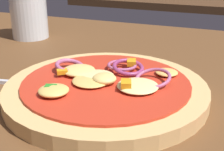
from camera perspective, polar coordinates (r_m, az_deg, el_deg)
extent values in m
cube|color=brown|center=(0.40, -8.83, -4.52)|extent=(1.14, 0.82, 0.03)
cylinder|color=tan|center=(0.38, -1.12, -2.69)|extent=(0.24, 0.24, 0.02)
cylinder|color=red|center=(0.37, -1.13, -1.28)|extent=(0.20, 0.20, 0.00)
ellipsoid|color=#EFCC72|center=(0.39, -6.10, 0.97)|extent=(0.04, 0.04, 0.01)
ellipsoid|color=#EFCC72|center=(0.36, -1.60, -0.75)|extent=(0.03, 0.03, 0.01)
ellipsoid|color=#E5BC60|center=(0.34, -10.72, -2.72)|extent=(0.03, 0.03, 0.01)
ellipsoid|color=#F4DB8E|center=(0.38, -2.88, -0.18)|extent=(0.04, 0.04, 0.01)
ellipsoid|color=#F4DB8E|center=(0.35, 4.64, -2.06)|extent=(0.05, 0.05, 0.01)
ellipsoid|color=#E5BC60|center=(0.40, 10.05, 0.59)|extent=(0.03, 0.03, 0.01)
ellipsoid|color=#E5BC60|center=(0.37, -3.88, -0.91)|extent=(0.04, 0.04, 0.01)
torus|color=#93386B|center=(0.40, 3.00, 1.55)|extent=(0.06, 0.06, 0.01)
torus|color=#B25984|center=(0.37, 7.51, -0.52)|extent=(0.06, 0.06, 0.01)
torus|color=#B25984|center=(0.41, 1.85, 1.91)|extent=(0.05, 0.05, 0.00)
torus|color=#B25984|center=(0.40, -8.17, 1.78)|extent=(0.04, 0.04, 0.01)
cube|color=orange|center=(0.41, 3.60, 2.44)|extent=(0.02, 0.02, 0.01)
cube|color=#2D8C28|center=(0.35, -11.22, -2.16)|extent=(0.01, 0.01, 0.01)
cube|color=orange|center=(0.39, -9.42, 0.85)|extent=(0.02, 0.01, 0.01)
cube|color=orange|center=(0.34, 2.61, -1.51)|extent=(0.02, 0.02, 0.01)
cube|color=silver|center=(0.42, -14.83, -1.56)|extent=(0.02, 0.02, 0.00)
cube|color=silver|center=(0.40, -11.65, -2.38)|extent=(0.04, 0.01, 0.00)
cube|color=silver|center=(0.41, -11.35, -2.06)|extent=(0.04, 0.01, 0.00)
cube|color=silver|center=(0.41, -11.06, -1.75)|extent=(0.04, 0.01, 0.00)
cube|color=silver|center=(0.42, -10.77, -1.45)|extent=(0.04, 0.01, 0.00)
cylinder|color=silver|center=(0.65, -15.15, 11.70)|extent=(0.07, 0.07, 0.11)
cylinder|color=gold|center=(0.65, -14.99, 10.09)|extent=(0.06, 0.06, 0.08)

